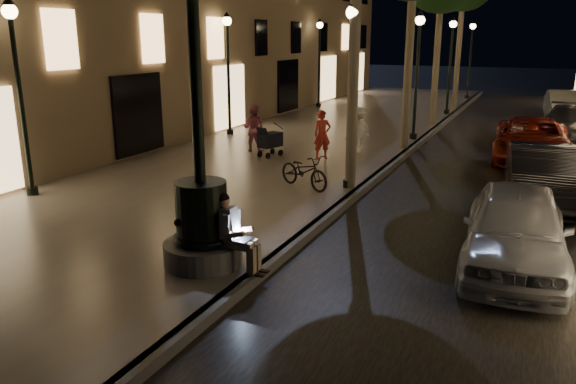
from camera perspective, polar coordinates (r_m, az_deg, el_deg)
The scene contains 23 objects.
ground at distance 21.65m, azimuth 12.76°, elevation 4.30°, with size 120.00×120.00×0.00m, color black.
cobble_lane at distance 21.27m, azimuth 20.69°, elevation 3.50°, with size 6.00×45.00×0.02m, color black.
promenade at distance 22.75m, azimuth 2.84°, elevation 5.46°, with size 8.00×45.00×0.20m, color slate.
curb_strip at distance 21.63m, azimuth 12.78°, elevation 4.56°, with size 0.25×45.00×0.20m, color #59595B.
fountain_lamppost at distance 9.84m, azimuth -8.79°, elevation -1.70°, with size 1.40×1.40×5.21m.
seated_man_laptop at distance 9.62m, azimuth -5.65°, elevation -3.85°, with size 0.98×0.33×1.35m.
lamp_curb_a at distance 14.57m, azimuth 6.48°, elevation 12.09°, with size 0.36×0.36×4.81m.
lamp_curb_b at distance 22.31m, azimuth 13.05°, elevation 13.00°, with size 0.36×0.36×4.81m.
lamp_curb_c at distance 30.18m, azimuth 16.23°, elevation 13.38°, with size 0.36×0.36×4.81m.
lamp_curb_d at distance 38.11m, azimuth 18.09°, elevation 13.58°, with size 0.36×0.36×4.81m.
lamp_left_a at distance 15.23m, azimuth -25.79°, elevation 10.82°, with size 0.36×0.36×4.81m.
lamp_left_b at distance 22.99m, azimuth -6.12°, elevation 13.37°, with size 0.36×0.36×4.81m.
lamp_left_c at distance 32.02m, azimuth 3.21°, elevation 14.05°, with size 0.36×0.36×4.81m.
stroller at distance 18.67m, azimuth -1.85°, elevation 5.30°, with size 0.67×1.11×1.12m.
car_front at distance 10.94m, azimuth 22.13°, elevation -3.45°, with size 1.77×4.40×1.50m, color #ABAEB3.
car_second at distance 15.31m, azimuth 24.32°, elevation 1.45°, with size 1.54×4.41×1.45m, color black.
car_third at distance 20.60m, azimuth 23.54°, elevation 4.85°, with size 2.38×5.15×1.43m, color maroon.
car_rear at distance 25.30m, azimuth 26.51°, elevation 6.22°, with size 1.92×4.72×1.37m, color #313036.
car_fifth at distance 31.16m, azimuth 26.31°, elevation 7.84°, with size 1.57×4.52×1.49m, color #A1A29D.
pedestrian_red at distance 18.34m, azimuth 3.51°, elevation 5.83°, with size 0.58×0.38×1.59m, color red.
pedestrian_pink at distance 19.53m, azimuth -3.50°, elevation 6.48°, with size 0.79×0.61×1.62m, color #C06682.
pedestrian_white at distance 19.44m, azimuth 7.15°, elevation 6.26°, with size 1.02×0.58×1.57m, color white.
bicycle at distance 14.81m, azimuth 1.65°, elevation 2.15°, with size 0.61×1.75×0.92m, color black.
Camera 1 is at (4.20, -5.83, 4.11)m, focal length 35.00 mm.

